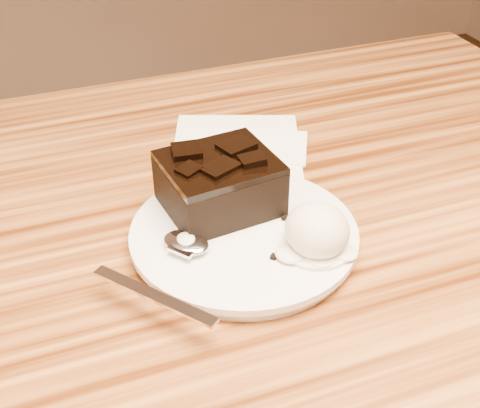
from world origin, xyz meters
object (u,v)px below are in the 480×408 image
object	(u,v)px
plate	(244,237)
spoon	(186,244)
brownie	(219,186)
ice_cream_scoop	(317,230)
napkin	(237,144)

from	to	relation	value
plate	spoon	xyz separation A→B (m)	(-0.06, -0.01, 0.01)
brownie	ice_cream_scoop	distance (m)	0.11
plate	napkin	world-z (taller)	plate
brownie	ice_cream_scoop	world-z (taller)	brownie
plate	spoon	bearing A→B (deg)	-172.82
ice_cream_scoop	napkin	size ratio (longest dim) A/B	0.41
plate	brownie	distance (m)	0.05
plate	napkin	xyz separation A→B (m)	(0.06, 0.17, -0.01)
spoon	ice_cream_scoop	bearing A→B (deg)	-57.59
ice_cream_scoop	napkin	world-z (taller)	ice_cream_scoop
spoon	brownie	bearing A→B (deg)	8.04
plate	brownie	bearing A→B (deg)	101.05
plate	ice_cream_scoop	xyz separation A→B (m)	(0.05, -0.05, 0.03)
spoon	napkin	size ratio (longest dim) A/B	1.20
brownie	spoon	size ratio (longest dim) A/B	0.58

